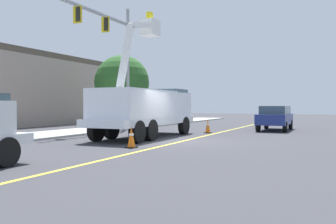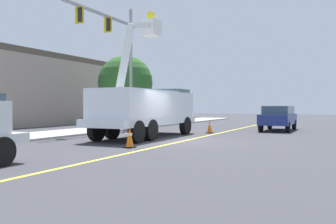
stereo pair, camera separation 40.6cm
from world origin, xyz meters
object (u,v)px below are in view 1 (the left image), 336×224
Objects in this scene: passing_minivan at (275,116)px; traffic_cone_mid_front at (131,137)px; utility_bucket_truck at (146,107)px; traffic_signal_mast at (113,45)px; traffic_cone_mid_rear at (208,126)px.

passing_minivan reaches higher than traffic_cone_mid_front.
passing_minivan is at bearing -10.10° from traffic_cone_mid_front.
utility_bucket_truck is 0.95× the size of traffic_signal_mast.
traffic_cone_mid_rear is 8.61m from traffic_signal_mast.
traffic_signal_mast is (-1.17, 6.57, 5.45)m from traffic_cone_mid_rear.
passing_minivan is at bearing -32.99° from traffic_cone_mid_rear.
traffic_signal_mast is at bearing 56.16° from utility_bucket_truck.
passing_minivan is (9.11, -4.66, -0.64)m from utility_bucket_truck.
traffic_cone_mid_front is 8.93m from traffic_cone_mid_rear.
traffic_cone_mid_rear is 0.10× the size of traffic_signal_mast.
traffic_cone_mid_front is 0.10× the size of traffic_signal_mast.
traffic_cone_mid_rear is (-4.64, 3.01, -0.55)m from passing_minivan.
traffic_signal_mast reaches higher than utility_bucket_truck.
utility_bucket_truck is 1.69× the size of passing_minivan.
utility_bucket_truck is at bearing 152.89° from passing_minivan.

